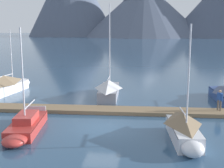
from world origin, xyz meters
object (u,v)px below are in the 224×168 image
object	(u,v)px
sailboat_nearest_berth	(7,84)
sailboat_mid_dock_port	(109,88)
sailboat_mid_dock_starboard	(184,128)
person_on_dock	(220,99)
sailboat_second_berth	(25,126)

from	to	relation	value
sailboat_nearest_berth	sailboat_mid_dock_port	world-z (taller)	sailboat_mid_dock_port
sailboat_nearest_berth	sailboat_mid_dock_starboard	xyz separation A→B (m)	(17.26, -11.81, -0.14)
sailboat_nearest_berth	sailboat_mid_dock_starboard	bearing A→B (deg)	-34.39
sailboat_mid_dock_port	person_on_dock	world-z (taller)	sailboat_mid_dock_port
sailboat_mid_dock_port	sailboat_mid_dock_starboard	distance (m)	12.82
sailboat_second_berth	person_on_dock	xyz separation A→B (m)	(13.83, 6.23, 0.78)
sailboat_nearest_berth	sailboat_second_berth	world-z (taller)	sailboat_second_berth
sailboat_second_berth	sailboat_mid_dock_port	distance (m)	11.82
sailboat_nearest_berth	person_on_dock	bearing A→B (deg)	-14.59
sailboat_mid_dock_starboard	person_on_dock	size ratio (longest dim) A/B	4.23
sailboat_mid_dock_starboard	person_on_dock	bearing A→B (deg)	61.38
sailboat_mid_dock_starboard	sailboat_mid_dock_port	bearing A→B (deg)	118.73
sailboat_second_berth	person_on_dock	world-z (taller)	sailboat_second_berth
sailboat_mid_dock_starboard	sailboat_nearest_berth	bearing A→B (deg)	145.61
person_on_dock	sailboat_mid_dock_port	bearing A→B (deg)	153.44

